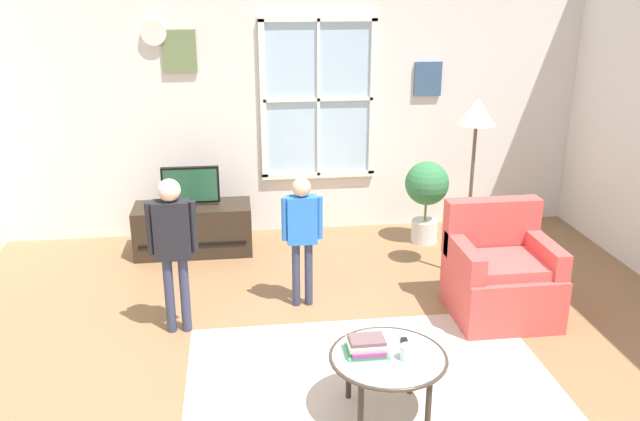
# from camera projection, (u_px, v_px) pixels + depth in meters

# --- Properties ---
(ground_plane) EXTENTS (6.49, 6.65, 0.02)m
(ground_plane) POSITION_uv_depth(u_px,v_px,m) (342.00, 394.00, 4.26)
(ground_plane) COLOR olive
(back_wall) EXTENTS (5.89, 0.17, 2.90)m
(back_wall) POSITION_uv_depth(u_px,v_px,m) (295.00, 92.00, 6.67)
(back_wall) COLOR silver
(back_wall) RESTS_ON ground_plane
(area_rug) EXTENTS (2.42, 2.16, 0.01)m
(area_rug) POSITION_uv_depth(u_px,v_px,m) (379.00, 403.00, 4.15)
(area_rug) COLOR #C6B29E
(area_rug) RESTS_ON ground_plane
(tv_stand) EXTENTS (1.11, 0.47, 0.48)m
(tv_stand) POSITION_uv_depth(u_px,v_px,m) (194.00, 229.00, 6.40)
(tv_stand) COLOR #2D2319
(tv_stand) RESTS_ON ground_plane
(television) EXTENTS (0.54, 0.08, 0.38)m
(television) POSITION_uv_depth(u_px,v_px,m) (191.00, 185.00, 6.26)
(television) COLOR #4C4C4C
(television) RESTS_ON tv_stand
(armchair) EXTENTS (0.76, 0.74, 0.87)m
(armchair) POSITION_uv_depth(u_px,v_px,m) (500.00, 275.00, 5.18)
(armchair) COLOR #D14C47
(armchair) RESTS_ON ground_plane
(coffee_table) EXTENTS (0.71, 0.71, 0.41)m
(coffee_table) POSITION_uv_depth(u_px,v_px,m) (388.00, 360.00, 3.92)
(coffee_table) COLOR #99B2B7
(coffee_table) RESTS_ON ground_plane
(book_stack) EXTENTS (0.25, 0.20, 0.10)m
(book_stack) POSITION_uv_depth(u_px,v_px,m) (367.00, 346.00, 3.93)
(book_stack) COLOR #56CB70
(book_stack) RESTS_ON coffee_table
(cup) EXTENTS (0.09, 0.09, 0.09)m
(cup) POSITION_uv_depth(u_px,v_px,m) (408.00, 352.00, 3.86)
(cup) COLOR white
(cup) RESTS_ON coffee_table
(remote_near_books) EXTENTS (0.10, 0.14, 0.02)m
(remote_near_books) POSITION_uv_depth(u_px,v_px,m) (379.00, 345.00, 4.00)
(remote_near_books) COLOR black
(remote_near_books) RESTS_ON coffee_table
(remote_near_cup) EXTENTS (0.05, 0.14, 0.02)m
(remote_near_cup) POSITION_uv_depth(u_px,v_px,m) (406.00, 344.00, 4.01)
(remote_near_cup) COLOR black
(remote_near_cup) RESTS_ON coffee_table
(person_black_shirt) EXTENTS (0.36, 0.16, 1.19)m
(person_black_shirt) POSITION_uv_depth(u_px,v_px,m) (173.00, 238.00, 4.77)
(person_black_shirt) COLOR #333851
(person_black_shirt) RESTS_ON ground_plane
(person_blue_shirt) EXTENTS (0.32, 0.15, 1.07)m
(person_blue_shirt) POSITION_uv_depth(u_px,v_px,m) (302.00, 227.00, 5.20)
(person_blue_shirt) COLOR #333851
(person_blue_shirt) RESTS_ON ground_plane
(potted_plant_by_window) EXTENTS (0.43, 0.43, 0.83)m
(potted_plant_by_window) POSITION_uv_depth(u_px,v_px,m) (427.00, 191.00, 6.56)
(potted_plant_by_window) COLOR silver
(potted_plant_by_window) RESTS_ON ground_plane
(floor_lamp) EXTENTS (0.32, 0.32, 1.59)m
(floor_lamp) POSITION_uv_depth(u_px,v_px,m) (476.00, 130.00, 5.53)
(floor_lamp) COLOR black
(floor_lamp) RESTS_ON ground_plane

